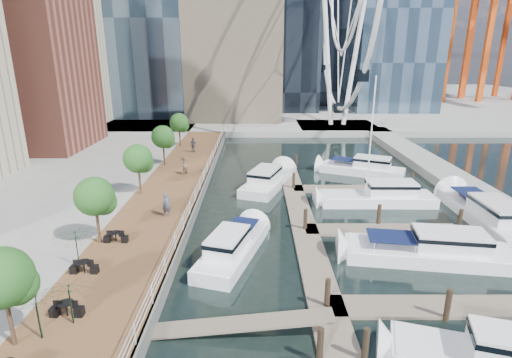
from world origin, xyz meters
name	(u,v)px	position (x,y,z in m)	size (l,w,h in m)	color
ground	(270,288)	(0.00, 0.00, 0.00)	(520.00, 520.00, 0.00)	black
boardwalk	(170,195)	(-9.00, 15.00, 0.50)	(6.00, 60.00, 1.00)	brown
seawall	(201,195)	(-6.00, 15.00, 0.50)	(0.25, 60.00, 1.00)	#595954
land_far	(259,99)	(0.00, 102.00, 0.50)	(200.00, 114.00, 1.00)	gray
breakwater	(451,179)	(20.00, 20.00, 0.50)	(4.00, 60.00, 1.00)	gray
pier	(337,127)	(14.00, 52.00, 0.50)	(14.00, 12.00, 1.00)	gray
railing	(200,185)	(-6.10, 15.00, 1.52)	(0.10, 60.00, 1.05)	white
floating_docks	(362,215)	(7.97, 9.98, 0.49)	(16.00, 34.00, 2.60)	#6D6051
port_cranes	(506,29)	(67.67, 95.67, 20.00)	(40.00, 52.00, 38.00)	#D84C14
street_trees	(138,159)	(-11.40, 14.00, 4.29)	(2.60, 42.60, 4.60)	#3F2B1C
cafe_tables	(76,286)	(-10.40, -2.00, 1.37)	(2.50, 13.70, 0.74)	black
yacht_foreground	(427,260)	(10.65, 3.39, 0.00)	(3.16, 11.79, 2.15)	white
pedestrian_near	(167,205)	(-7.83, 8.61, 1.94)	(0.69, 0.45, 1.89)	#464A5E
pedestrian_mid	(183,165)	(-8.56, 20.26, 1.99)	(0.96, 0.75, 1.98)	gray
pedestrian_far	(193,145)	(-9.02, 30.43, 1.95)	(1.11, 0.46, 1.89)	#373E45
moored_yachts	(369,208)	(9.37, 12.88, 0.00)	(24.96, 36.01, 11.50)	white
cafe_seating	(64,283)	(-10.54, -2.90, 2.14)	(4.66, 9.23, 2.39)	#0F3816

